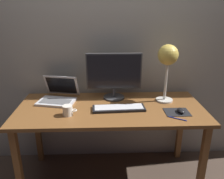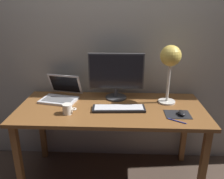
# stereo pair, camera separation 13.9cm
# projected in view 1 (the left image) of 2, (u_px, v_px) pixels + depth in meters

# --- Properties ---
(ground_plane) EXTENTS (4.80, 4.80, 0.00)m
(ground_plane) POSITION_uv_depth(u_px,v_px,m) (111.00, 176.00, 2.23)
(ground_plane) COLOR #47382D
(ground_plane) RESTS_ON ground
(back_wall) EXTENTS (4.80, 0.06, 2.60)m
(back_wall) POSITION_uv_depth(u_px,v_px,m) (109.00, 35.00, 2.16)
(back_wall) COLOR #9E998E
(back_wall) RESTS_ON ground
(desk) EXTENTS (1.60, 0.70, 0.74)m
(desk) POSITION_uv_depth(u_px,v_px,m) (110.00, 115.00, 2.00)
(desk) COLOR brown
(desk) RESTS_ON ground
(monitor) EXTENTS (0.50, 0.20, 0.43)m
(monitor) POSITION_uv_depth(u_px,v_px,m) (114.00, 74.00, 2.09)
(monitor) COLOR #38383A
(monitor) RESTS_ON desk
(keyboard_main) EXTENTS (0.45, 0.16, 0.03)m
(keyboard_main) POSITION_uv_depth(u_px,v_px,m) (119.00, 108.00, 1.93)
(keyboard_main) COLOR black
(keyboard_main) RESTS_ON desk
(laptop) EXTENTS (0.37, 0.36, 0.22)m
(laptop) POSITION_uv_depth(u_px,v_px,m) (59.00, 94.00, 2.11)
(laptop) COLOR silver
(laptop) RESTS_ON desk
(desk_lamp) EXTENTS (0.18, 0.18, 0.52)m
(desk_lamp) POSITION_uv_depth(u_px,v_px,m) (168.00, 58.00, 1.97)
(desk_lamp) COLOR beige
(desk_lamp) RESTS_ON desk
(mousepad) EXTENTS (0.20, 0.16, 0.00)m
(mousepad) POSITION_uv_depth(u_px,v_px,m) (177.00, 112.00, 1.88)
(mousepad) COLOR black
(mousepad) RESTS_ON desk
(mouse) EXTENTS (0.06, 0.10, 0.03)m
(mouse) POSITION_uv_depth(u_px,v_px,m) (181.00, 111.00, 1.86)
(mouse) COLOR black
(mouse) RESTS_ON mousepad
(coffee_mug) EXTENTS (0.11, 0.08, 0.08)m
(coffee_mug) POSITION_uv_depth(u_px,v_px,m) (68.00, 110.00, 1.82)
(coffee_mug) COLOR white
(coffee_mug) RESTS_ON desk
(pen) EXTENTS (0.12, 0.08, 0.01)m
(pen) POSITION_uv_depth(u_px,v_px,m) (178.00, 119.00, 1.77)
(pen) COLOR #2633A5
(pen) RESTS_ON desk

